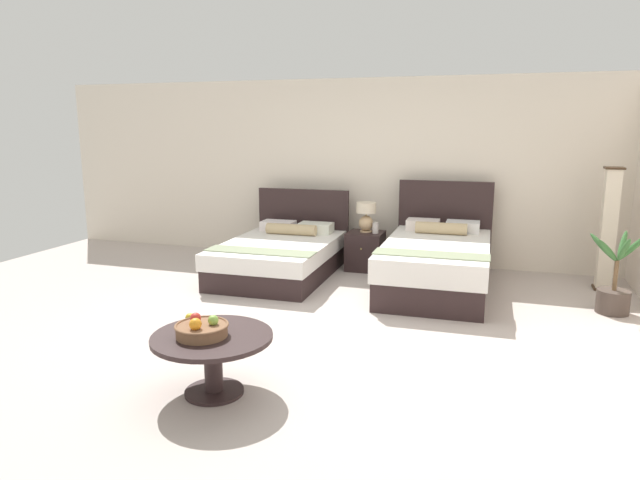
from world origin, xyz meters
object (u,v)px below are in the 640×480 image
(bed_near_window, at_px, (281,255))
(nightstand, at_px, (365,251))
(vase, at_px, (375,228))
(loose_apple, at_px, (190,318))
(coffee_table, at_px, (213,349))
(potted_palm, at_px, (614,291))
(fruit_bowl, at_px, (202,329))
(floor_lamp_corner, at_px, (608,230))
(bed_near_corner, at_px, (437,262))
(table_lamp, at_px, (366,215))

(bed_near_window, relative_size, nightstand, 3.98)
(vase, xyz_separation_m, loose_apple, (-0.65, -3.72, -0.10))
(coffee_table, height_order, loose_apple, loose_apple)
(coffee_table, height_order, potted_palm, potted_palm)
(fruit_bowl, height_order, loose_apple, fruit_bowl)
(nightstand, relative_size, floor_lamp_corner, 0.35)
(bed_near_window, relative_size, fruit_bowl, 5.31)
(coffee_table, bearing_deg, bed_near_window, 103.31)
(loose_apple, distance_m, floor_lamp_corner, 5.09)
(bed_near_corner, height_order, loose_apple, bed_near_corner)
(floor_lamp_corner, bearing_deg, loose_apple, -133.23)
(bed_near_window, xyz_separation_m, floor_lamp_corner, (3.97, 0.58, 0.47))
(floor_lamp_corner, bearing_deg, fruit_bowl, -129.52)
(vase, distance_m, floor_lamp_corner, 2.84)
(loose_apple, relative_size, floor_lamp_corner, 0.05)
(bed_near_window, bearing_deg, table_lamp, 33.56)
(table_lamp, height_order, potted_palm, table_lamp)
(vase, xyz_separation_m, coffee_table, (-0.35, -3.91, -0.25))
(vase, bearing_deg, floor_lamp_corner, -0.34)
(potted_palm, bearing_deg, vase, 161.11)
(loose_apple, distance_m, potted_palm, 4.42)
(coffee_table, relative_size, fruit_bowl, 2.27)
(fruit_bowl, bearing_deg, floor_lamp_corner, 50.48)
(bed_near_window, height_order, fruit_bowl, bed_near_window)
(table_lamp, height_order, coffee_table, table_lamp)
(nightstand, distance_m, fruit_bowl, 4.01)
(bed_near_corner, relative_size, nightstand, 4.24)
(vase, bearing_deg, potted_palm, -18.89)
(table_lamp, distance_m, coffee_table, 3.99)
(bed_near_window, distance_m, loose_apple, 3.17)
(nightstand, bearing_deg, bed_near_window, -147.26)
(bed_near_corner, distance_m, fruit_bowl, 3.60)
(bed_near_corner, bearing_deg, floor_lamp_corner, 16.87)
(fruit_bowl, distance_m, floor_lamp_corner, 5.11)
(vase, bearing_deg, fruit_bowl, -95.94)
(bed_near_corner, height_order, nightstand, bed_near_corner)
(floor_lamp_corner, bearing_deg, coffee_table, -129.36)
(bed_near_corner, bearing_deg, table_lamp, 147.46)
(table_lamp, distance_m, loose_apple, 3.82)
(floor_lamp_corner, bearing_deg, vase, 179.66)
(vase, bearing_deg, coffee_table, -95.19)
(bed_near_corner, relative_size, potted_palm, 2.46)
(loose_apple, bearing_deg, coffee_table, -32.55)
(potted_palm, bearing_deg, table_lamp, 160.93)
(floor_lamp_corner, distance_m, potted_palm, 1.06)
(fruit_bowl, bearing_deg, coffee_table, 39.32)
(bed_near_window, distance_m, fruit_bowl, 3.44)
(loose_apple, height_order, floor_lamp_corner, floor_lamp_corner)
(nightstand, bearing_deg, loose_apple, -97.58)
(bed_near_window, height_order, table_lamp, bed_near_window)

